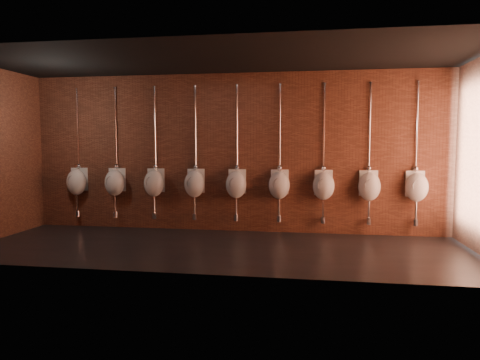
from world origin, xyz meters
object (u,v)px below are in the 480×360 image
object	(u,v)px
urinal_2	(154,183)
urinal_3	(195,183)
urinal_1	(115,182)
urinal_4	(236,184)
urinal_6	(324,185)
urinal_0	(77,182)
urinal_7	(369,186)
urinal_8	(417,187)
urinal_5	(279,185)

from	to	relation	value
urinal_2	urinal_3	size ratio (longest dim) A/B	1.00
urinal_1	urinal_4	size ratio (longest dim) A/B	1.00
urinal_4	urinal_6	bearing A→B (deg)	0.00
urinal_2	urinal_3	bearing A→B (deg)	0.00
urinal_0	urinal_7	distance (m)	6.03
urinal_1	urinal_8	size ratio (longest dim) A/B	1.00
urinal_5	urinal_4	bearing A→B (deg)	180.00
urinal_0	urinal_6	world-z (taller)	same
urinal_3	urinal_6	bearing A→B (deg)	0.00
urinal_4	urinal_8	distance (m)	3.45
urinal_6	urinal_3	bearing A→B (deg)	180.00
urinal_8	urinal_0	bearing A→B (deg)	180.00
urinal_6	urinal_4	bearing A→B (deg)	180.00
urinal_2	urinal_3	distance (m)	0.86
urinal_1	urinal_3	size ratio (longest dim) A/B	1.00
urinal_1	urinal_5	xyz separation A→B (m)	(3.45, 0.00, 0.00)
urinal_3	urinal_5	bearing A→B (deg)	0.00
urinal_4	urinal_7	distance (m)	2.58
urinal_8	urinal_5	bearing A→B (deg)	180.00
urinal_5	urinal_3	bearing A→B (deg)	180.00
urinal_0	urinal_2	size ratio (longest dim) A/B	1.00
urinal_6	urinal_1	bearing A→B (deg)	180.00
urinal_5	urinal_6	world-z (taller)	same
urinal_3	urinal_8	world-z (taller)	same
urinal_6	urinal_7	xyz separation A→B (m)	(0.86, 0.00, 0.00)
urinal_6	urinal_7	bearing A→B (deg)	0.00
urinal_1	urinal_3	xyz separation A→B (m)	(1.72, 0.00, 0.00)
urinal_8	urinal_1	bearing A→B (deg)	180.00
urinal_1	urinal_8	distance (m)	6.03
urinal_3	urinal_5	xyz separation A→B (m)	(1.72, 0.00, 0.00)
urinal_2	urinal_7	size ratio (longest dim) A/B	1.00
urinal_1	urinal_5	world-z (taller)	same
urinal_3	urinal_8	size ratio (longest dim) A/B	1.00
urinal_0	urinal_8	xyz separation A→B (m)	(6.89, 0.00, 0.00)
urinal_2	urinal_7	distance (m)	4.31
urinal_2	urinal_6	bearing A→B (deg)	0.00
urinal_0	urinal_8	world-z (taller)	same
urinal_4	urinal_8	xyz separation A→B (m)	(3.45, 0.00, 0.00)
urinal_0	urinal_1	world-z (taller)	same
urinal_3	urinal_7	world-z (taller)	same
urinal_2	urinal_4	size ratio (longest dim) A/B	1.00
urinal_1	urinal_4	bearing A→B (deg)	0.00
urinal_0	urinal_5	distance (m)	4.31
urinal_3	urinal_0	bearing A→B (deg)	180.00
urinal_1	urinal_4	xyz separation A→B (m)	(2.58, 0.00, 0.00)
urinal_7	urinal_2	bearing A→B (deg)	180.00
urinal_2	urinal_6	xyz separation A→B (m)	(3.45, 0.00, 0.00)
urinal_1	urinal_6	size ratio (longest dim) A/B	1.00
urinal_8	urinal_7	bearing A→B (deg)	180.00
urinal_0	urinal_8	bearing A→B (deg)	0.00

